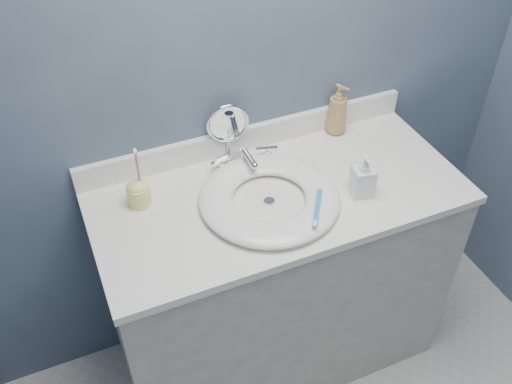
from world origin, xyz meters
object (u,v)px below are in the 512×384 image
soap_bottle_clear (364,175)px  toothbrush_holder (138,192)px  makeup_mirror (228,129)px  soap_bottle_amber (338,109)px

soap_bottle_clear → toothbrush_holder: size_ratio=0.71×
makeup_mirror → toothbrush_holder: makeup_mirror is taller
makeup_mirror → soap_bottle_amber: size_ratio=1.10×
toothbrush_holder → soap_bottle_clear: bearing=-19.2°
soap_bottle_amber → soap_bottle_clear: 0.35m
soap_bottle_amber → toothbrush_holder: toothbrush_holder is taller
makeup_mirror → soap_bottle_amber: bearing=5.5°
makeup_mirror → soap_bottle_clear: makeup_mirror is taller
makeup_mirror → soap_bottle_amber: (0.42, -0.01, -0.02)m
soap_bottle_clear → toothbrush_holder: toothbrush_holder is taller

